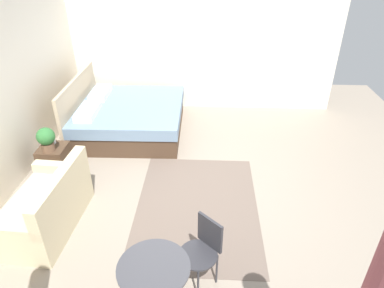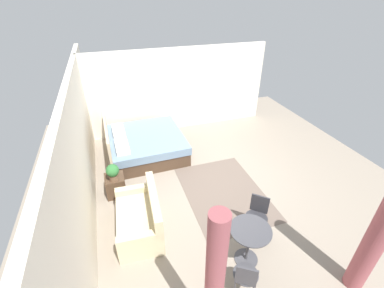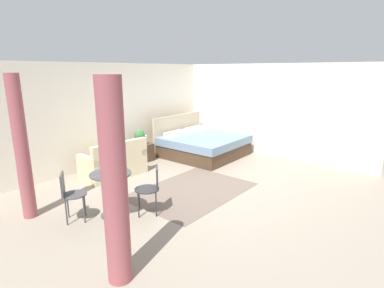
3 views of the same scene
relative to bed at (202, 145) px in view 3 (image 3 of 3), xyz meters
The scene contains 14 objects.
ground_plane 2.37m from the bed, 142.68° to the right, with size 9.33×8.67×0.02m, color gray.
wall_back 2.54m from the bed, 143.02° to the left, with size 9.33×0.12×2.57m, color silver.
wall_right 2.16m from the bed, 47.74° to the right, with size 0.12×5.67×2.57m, color silver.
area_rug 2.65m from the bed, 146.62° to the right, with size 2.42×1.72×0.01m, color #66564C.
bed is the anchor object (origin of this frame).
couch 2.70m from the bed, 169.30° to the left, with size 1.42×0.87×0.85m.
nightstand 1.70m from the bed, 148.45° to the left, with size 0.44×0.42×0.47m.
potted_plant 1.82m from the bed, 150.11° to the left, with size 0.28×0.28×0.39m.
vase 1.64m from the bed, 145.13° to the left, with size 0.11×0.11×0.21m.
balcony_table 4.03m from the bed, 164.02° to the right, with size 0.68×0.68×0.75m.
cafe_chair_near_window 3.73m from the bed, 155.33° to the right, with size 0.59×0.59×0.82m.
cafe_chair_near_couch 4.49m from the bed, behind, with size 0.52×0.52×0.82m.
curtain_left 5.48m from the bed, 152.28° to the right, with size 0.28×0.28×2.35m.
curtain_right 4.87m from the bed, behind, with size 0.22×0.22×2.35m.
Camera 3 is at (-4.74, -3.71, 2.40)m, focal length 28.27 mm.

